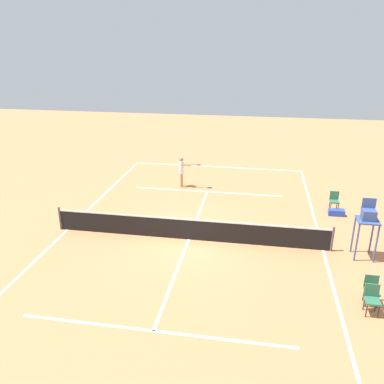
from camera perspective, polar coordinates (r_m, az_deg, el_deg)
The scene contains 10 objects.
ground_plane at distance 17.13m, azimuth -0.47°, elevation -6.80°, with size 60.00×60.00×0.00m, color #D37A4C.
court_lines at distance 17.13m, azimuth -0.47°, elevation -6.79°, with size 11.19×21.26×0.01m.
tennis_net at distance 16.91m, azimuth -0.48°, elevation -5.31°, with size 11.79×0.10×1.07m.
player_serving at distance 22.81m, azimuth -1.39°, elevation 3.26°, with size 1.32×0.46×1.76m.
tennis_ball at distance 22.45m, azimuth -1.35°, elevation 0.22°, with size 0.07×0.07×0.07m, color #CCE033.
umpire_chair at distance 16.53m, azimuth 23.86°, elevation -3.62°, with size 0.80×0.80×2.41m.
courtside_chair_near at distance 13.85m, azimuth 24.39°, elevation -13.67°, with size 0.44×0.46×0.95m.
courtside_chair_mid at distance 21.02m, azimuth 19.71°, elevation -1.08°, with size 0.44×0.46×0.95m.
courtside_chair_far at distance 14.30m, azimuth 24.33°, elevation -12.51°, with size 0.44×0.46×0.95m.
equipment_bag at distance 20.53m, azimuth 19.98°, elevation -2.80°, with size 0.76×0.32×0.30m, color #2647B7.
Camera 1 is at (-2.72, 14.92, 7.97)m, focal length 37.23 mm.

